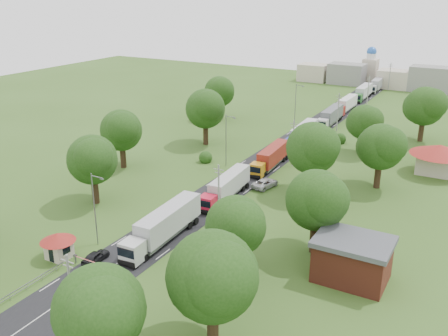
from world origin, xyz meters
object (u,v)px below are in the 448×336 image
Objects in this scene: info_sign at (316,133)px; car_lane_front at (96,257)px; truck_0 at (164,225)px; guard_booth at (58,242)px; pedestrian_near at (100,283)px; car_lane_mid at (147,233)px; boom_barrier at (95,263)px.

car_lane_front is (-7.80, -58.50, -2.32)m from info_sign.
car_lane_front is at bearing -116.29° from truck_0.
pedestrian_near is (9.20, -2.76, -1.39)m from guard_booth.
info_sign is at bearing 85.95° from truck_0.
guard_booth is 1.09× the size of car_lane_front.
car_lane_mid is 2.62× the size of pedestrian_near.
truck_0 is (-3.53, -49.86, -0.72)m from info_sign.
info_sign reaches higher than car_lane_mid.
boom_barrier is at bearing -96.24° from info_sign.
guard_booth is at bearing 147.50° from pedestrian_near.
pedestrian_near is at bearing -92.92° from info_sign.
car_lane_mid is at bearing 87.88° from boom_barrier.
boom_barrier is at bearing 0.01° from guard_booth.
guard_booth is 9.71m from pedestrian_near.
car_lane_mid is (6.20, 9.67, -1.49)m from guard_booth.
car_lane_front is at bearing -97.60° from info_sign.
car_lane_front is 8.32m from car_lane_mid.
guard_booth is at bearing -179.99° from boom_barrier.
info_sign is (6.56, 60.00, 2.11)m from boom_barrier.
truck_0 reaches higher than car_lane_mid.
truck_0 is at bearing 48.84° from guard_booth.
car_lane_mid is at bearing 57.33° from guard_booth.
truck_0 is (8.86, 10.14, 0.12)m from guard_booth.
info_sign reaches higher than guard_booth.
truck_0 is 3.15m from car_lane_mid.
car_lane_front is (4.60, 1.50, -1.48)m from guard_booth.
truck_0 reaches higher than info_sign.
truck_0 is at bearing -120.06° from car_lane_front.
car_lane_front is 2.60× the size of pedestrian_near.
info_sign is 50.77m from car_lane_mid.
car_lane_front is at bearing 121.40° from pedestrian_near.
boom_barrier is 5.98m from guard_booth.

